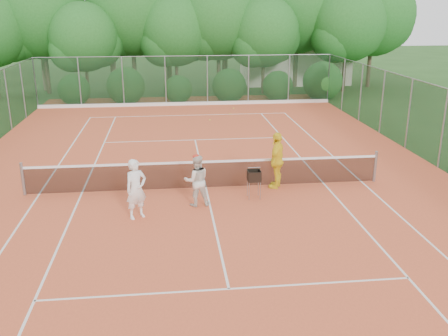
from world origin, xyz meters
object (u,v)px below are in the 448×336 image
at_px(player_white, 136,189).
at_px(player_center_grp, 197,180).
at_px(player_yellow, 277,160).
at_px(ball_hopper, 254,176).

xyz_separation_m(player_white, player_center_grp, (1.78, 0.76, -0.07)).
relative_size(player_center_grp, player_yellow, 0.86).
bearing_deg(player_yellow, ball_hopper, -18.58).
bearing_deg(player_yellow, player_white, -37.95).
relative_size(player_white, player_yellow, 0.92).
height_order(player_center_grp, ball_hopper, player_center_grp).
bearing_deg(player_center_grp, player_white, -156.92).
xyz_separation_m(player_center_grp, ball_hopper, (1.85, 0.42, -0.08)).
bearing_deg(player_white, ball_hopper, -13.08).
relative_size(player_white, player_center_grp, 1.07).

